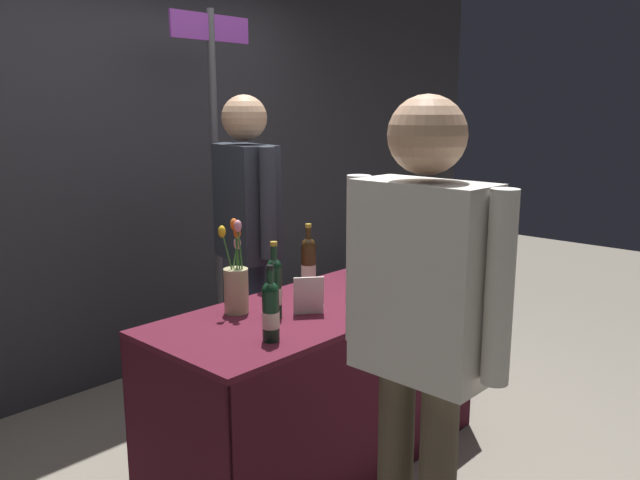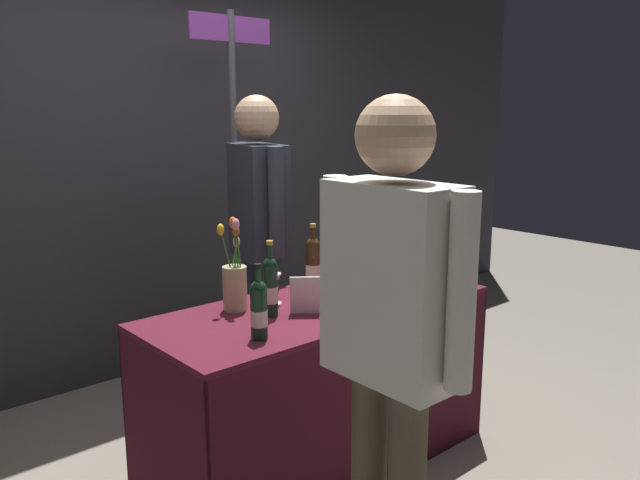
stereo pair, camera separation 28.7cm
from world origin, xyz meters
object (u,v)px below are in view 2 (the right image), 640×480
Objects in this scene: tasting_table at (320,356)px; taster_foreground_right at (391,321)px; wine_glass_mid at (316,287)px; featured_wine_bottle at (377,261)px; booth_signpost at (234,163)px; wine_glass_near_vendor at (274,282)px; display_bottle_0 at (374,256)px; vendor_presenter at (259,225)px; flower_vase at (235,282)px.

tasting_table is 0.96× the size of taster_foreground_right.
featured_wine_bottle is at bearing 1.74° from wine_glass_mid.
featured_wine_bottle reaches higher than wine_glass_mid.
wine_glass_mid is 0.06× the size of booth_signpost.
tasting_table is 1.10m from taster_foreground_right.
display_bottle_0 is at bearing -5.26° from wine_glass_near_vendor.
tasting_table is at bearing -168.86° from display_bottle_0.
taster_foreground_right is 0.77× the size of booth_signpost.
wine_glass_mid is at bearing -1.76° from vendor_presenter.
wine_glass_mid is at bearing -167.73° from display_bottle_0.
flower_vase is at bearing 151.62° from tasting_table.
featured_wine_bottle is at bearing -87.71° from booth_signpost.
wine_glass_mid is 0.37m from flower_vase.
flower_vase is 0.72m from vendor_presenter.
tasting_table is 11.50× the size of wine_glass_near_vendor.
taster_foreground_right is at bearing -8.19° from vendor_presenter.
tasting_table is 12.90× the size of wine_glass_mid.
booth_signpost is at bearing 92.29° from featured_wine_bottle.
flower_vase reaches higher than wine_glass_near_vendor.
wine_glass_near_vendor is 0.08× the size of taster_foreground_right.
display_bottle_0 is 0.14× the size of booth_signpost.
vendor_presenter is (0.50, 0.50, 0.13)m from flower_vase.
featured_wine_bottle is 0.78× the size of flower_vase.
wine_glass_near_vendor is at bearing 164.08° from featured_wine_bottle.
display_bottle_0 is 0.68m from vendor_presenter.
vendor_presenter is 1.67m from taster_foreground_right.
wine_glass_near_vendor is 0.19m from flower_vase.
vendor_presenter is 0.57m from booth_signpost.
tasting_table is at bearing -105.55° from booth_signpost.
featured_wine_bottle is 1.03× the size of display_bottle_0.
booth_signpost is at bearing -20.83° from taster_foreground_right.
taster_foreground_right is (-0.83, -0.85, 0.10)m from featured_wine_bottle.
featured_wine_bottle is 1.20m from taster_foreground_right.
tasting_table is 0.41m from wine_glass_near_vendor.
taster_foreground_right reaches higher than featured_wine_bottle.
featured_wine_bottle is at bearing -0.79° from tasting_table.
featured_wine_bottle is at bearing -14.98° from flower_vase.
tasting_table is at bearing 0.80° from vendor_presenter.
featured_wine_bottle is 0.19× the size of taster_foreground_right.
vendor_presenter is at bearing 106.59° from featured_wine_bottle.
vendor_presenter is at bearing 60.18° from wine_glass_near_vendor.
vendor_presenter is at bearing 74.37° from wine_glass_mid.
flower_vase reaches higher than wine_glass_mid.
taster_foreground_right is (-0.31, -1.00, 0.14)m from wine_glass_near_vendor.
vendor_presenter reaches higher than wine_glass_near_vendor.
taster_foreground_right is (-0.47, -0.86, 0.50)m from tasting_table.
featured_wine_bottle is 2.29× the size of wine_glass_near_vendor.
vendor_presenter is at bearing -109.14° from booth_signpost.
featured_wine_bottle is 1.23m from booth_signpost.
wine_glass_near_vendor is (-0.52, 0.15, -0.04)m from featured_wine_bottle.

